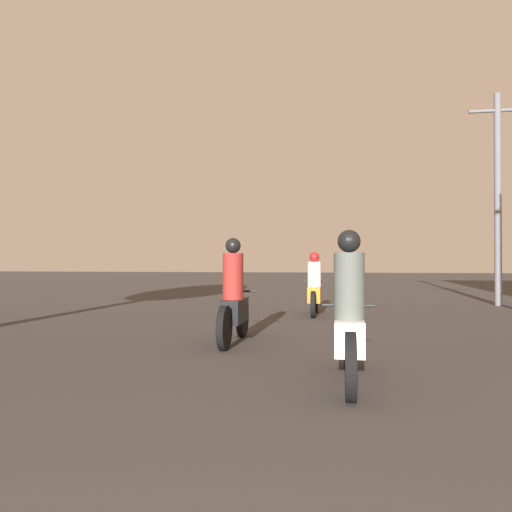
# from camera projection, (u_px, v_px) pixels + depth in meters

# --- Properties ---
(motorcycle_white) EXTENTS (0.60, 2.09, 1.61)m
(motorcycle_white) POSITION_uv_depth(u_px,v_px,m) (349.00, 322.00, 5.26)
(motorcycle_white) COLOR black
(motorcycle_white) RESTS_ON ground_plane
(motorcycle_black) EXTENTS (0.60, 2.01, 1.65)m
(motorcycle_black) POSITION_uv_depth(u_px,v_px,m) (234.00, 302.00, 7.82)
(motorcycle_black) COLOR black
(motorcycle_black) RESTS_ON ground_plane
(motorcycle_orange) EXTENTS (0.60, 1.87, 1.52)m
(motorcycle_orange) POSITION_uv_depth(u_px,v_px,m) (314.00, 290.00, 11.96)
(motorcycle_orange) COLOR black
(motorcycle_orange) RESTS_ON ground_plane
(utility_pole_far) EXTENTS (1.60, 0.20, 6.22)m
(utility_pole_far) POSITION_uv_depth(u_px,v_px,m) (498.00, 194.00, 14.58)
(utility_pole_far) COLOR slate
(utility_pole_far) RESTS_ON ground_plane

